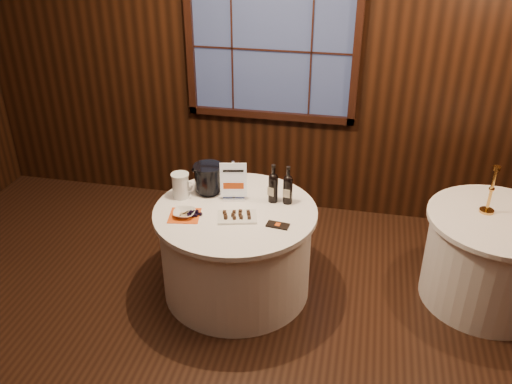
% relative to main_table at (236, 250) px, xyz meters
% --- Properties ---
extents(ground, '(6.00, 6.00, 0.00)m').
position_rel_main_table_xyz_m(ground, '(0.00, -1.00, -0.39)').
color(ground, black).
rests_on(ground, ground).
extents(back_wall, '(6.00, 0.10, 3.00)m').
position_rel_main_table_xyz_m(back_wall, '(0.00, 1.48, 1.16)').
color(back_wall, black).
rests_on(back_wall, ground).
extents(main_table, '(1.28, 1.28, 0.77)m').
position_rel_main_table_xyz_m(main_table, '(0.00, 0.00, 0.00)').
color(main_table, white).
rests_on(main_table, ground).
extents(side_table, '(1.08, 1.08, 0.77)m').
position_rel_main_table_xyz_m(side_table, '(2.00, 0.30, 0.00)').
color(side_table, white).
rests_on(side_table, ground).
extents(sign_stand, '(0.21, 0.13, 0.34)m').
position_rel_main_table_xyz_m(sign_stand, '(-0.05, 0.16, 0.50)').
color(sign_stand, silver).
rests_on(sign_stand, main_table).
extents(port_bottle_left, '(0.08, 0.09, 0.32)m').
position_rel_main_table_xyz_m(port_bottle_left, '(0.26, 0.19, 0.52)').
color(port_bottle_left, black).
rests_on(port_bottle_left, main_table).
extents(port_bottle_right, '(0.08, 0.08, 0.32)m').
position_rel_main_table_xyz_m(port_bottle_right, '(0.38, 0.19, 0.52)').
color(port_bottle_right, black).
rests_on(port_bottle_right, main_table).
extents(ice_bucket, '(0.24, 0.24, 0.24)m').
position_rel_main_table_xyz_m(ice_bucket, '(-0.28, 0.23, 0.51)').
color(ice_bucket, black).
rests_on(ice_bucket, main_table).
extents(chocolate_plate, '(0.34, 0.26, 0.04)m').
position_rel_main_table_xyz_m(chocolate_plate, '(0.04, -0.12, 0.40)').
color(chocolate_plate, white).
rests_on(chocolate_plate, main_table).
extents(chocolate_box, '(0.17, 0.10, 0.01)m').
position_rel_main_table_xyz_m(chocolate_box, '(0.36, -0.16, 0.39)').
color(chocolate_box, black).
rests_on(chocolate_box, main_table).
extents(grape_bunch, '(0.19, 0.10, 0.04)m').
position_rel_main_table_xyz_m(grape_bunch, '(-0.28, -0.17, 0.40)').
color(grape_bunch, black).
rests_on(grape_bunch, main_table).
extents(glass_pitcher, '(0.19, 0.15, 0.21)m').
position_rel_main_table_xyz_m(glass_pitcher, '(-0.47, 0.11, 0.49)').
color(glass_pitcher, silver).
rests_on(glass_pitcher, main_table).
extents(orange_napkin, '(0.27, 0.27, 0.00)m').
position_rel_main_table_xyz_m(orange_napkin, '(-0.36, -0.17, 0.38)').
color(orange_napkin, '#DD4F12').
rests_on(orange_napkin, main_table).
extents(cracker_bowl, '(0.19, 0.19, 0.04)m').
position_rel_main_table_xyz_m(cracker_bowl, '(-0.36, -0.17, 0.41)').
color(cracker_bowl, white).
rests_on(cracker_bowl, orange_napkin).
extents(brass_candlestick, '(0.11, 0.11, 0.39)m').
position_rel_main_table_xyz_m(brass_candlestick, '(1.91, 0.37, 0.52)').
color(brass_candlestick, '#C28C3C').
rests_on(brass_candlestick, side_table).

